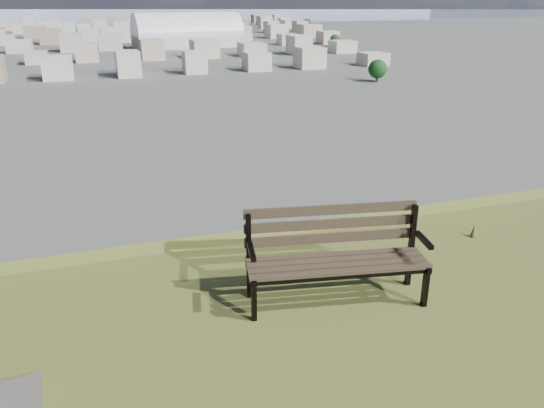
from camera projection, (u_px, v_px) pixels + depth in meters
name	position (u px, v px, depth m)	size (l,w,h in m)	color
park_bench	(335.00, 250.00, 5.22)	(1.83, 0.87, 0.92)	#3A3022
arena	(188.00, 36.00, 293.70)	(60.07, 30.07, 24.46)	silver
city_blocks	(89.00, 32.00, 358.53)	(395.00, 361.00, 7.00)	beige
city_trees	(38.00, 40.00, 283.79)	(406.52, 387.20, 9.98)	black
bay_water	(84.00, 13.00, 805.07)	(2400.00, 700.00, 0.12)	#7F92A1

